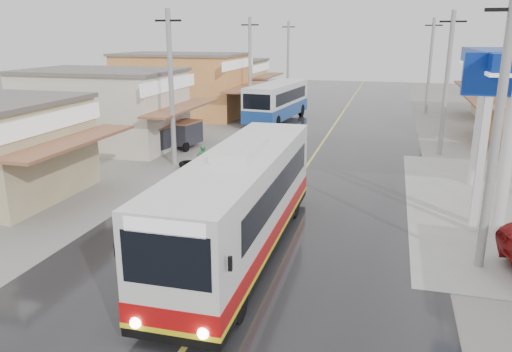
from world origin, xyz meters
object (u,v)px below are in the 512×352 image
object	(u,v)px
tricycle_far	(153,139)
coach_bus	(242,202)
tricycle_near	(185,133)
cyclist	(204,170)
second_bus	(277,101)
tyre_stack	(188,166)

from	to	relation	value
tricycle_far	coach_bus	bearing A→B (deg)	-44.19
coach_bus	tricycle_far	xyz separation A→B (m)	(-8.86, 11.53, -0.80)
tricycle_near	tricycle_far	xyz separation A→B (m)	(-1.18, -2.00, -0.05)
cyclist	tricycle_far	bearing A→B (deg)	119.26
second_bus	cyclist	xyz separation A→B (m)	(0.44, -17.29, -1.00)
cyclist	tricycle_far	size ratio (longest dim) A/B	0.83
tricycle_far	tyre_stack	distance (m)	4.50
cyclist	tricycle_far	distance (m)	6.66
second_bus	tricycle_near	distance (m)	11.28
coach_bus	tricycle_far	bearing A→B (deg)	127.14
second_bus	coach_bus	bearing A→B (deg)	-73.47
tyre_stack	cyclist	bearing A→B (deg)	-47.01
second_bus	tricycle_near	bearing A→B (deg)	-100.59
cyclist	tyre_stack	bearing A→B (deg)	114.96
coach_bus	tyre_stack	distance (m)	10.33
cyclist	tyre_stack	distance (m)	2.23
tricycle_near	tyre_stack	xyz separation A→B (m)	(2.20, -4.90, -0.70)
tricycle_far	tyre_stack	world-z (taller)	tricycle_far
cyclist	second_bus	bearing A→B (deg)	73.45
cyclist	tyre_stack	xyz separation A→B (m)	(-1.50, 1.61, -0.36)
tyre_stack	second_bus	bearing A→B (deg)	86.14
second_bus	tyre_stack	world-z (taller)	second_bus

